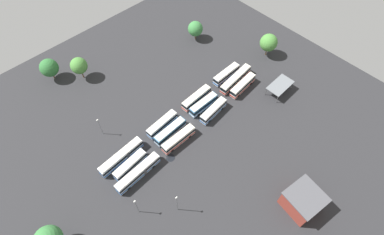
{
  "coord_description": "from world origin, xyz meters",
  "views": [
    {
      "loc": [
        37.64,
        41.66,
        81.47
      ],
      "look_at": [
        -1.23,
        0.78,
        1.56
      ],
      "focal_mm": 28.06,
      "sensor_mm": 36.0,
      "label": 1
    }
  ],
  "objects_px": {
    "bus_row1_slot0": "(196,98)",
    "bus_row3_slot0": "(121,157)",
    "bus_row2_slot1": "(170,131)",
    "bus_row3_slot1": "(130,165)",
    "bus_row2_slot2": "(178,139)",
    "depot_building": "(303,201)",
    "bus_row2_slot0": "(162,124)",
    "bus_row0_slot2": "(243,85)",
    "tree_northeast": "(49,68)",
    "bus_row0_slot1": "(236,79)",
    "bus_row1_slot2": "(213,111)",
    "bus_row3_slot2": "(138,173)",
    "lamp_post_far_corner": "(177,203)",
    "maintenance_shelter": "(280,85)",
    "lamp_post_mid_lot": "(100,126)",
    "tree_east_edge": "(269,43)",
    "tree_north_edge": "(195,29)",
    "tree_west_edge": "(79,66)",
    "bus_row0_slot0": "(226,74)",
    "lamp_post_by_building": "(137,206)",
    "bus_row1_slot1": "(203,104)"
  },
  "relations": [
    {
      "from": "bus_row0_slot0",
      "to": "bus_row1_slot1",
      "type": "bearing_deg",
      "value": 14.65
    },
    {
      "from": "bus_row0_slot2",
      "to": "bus_row2_slot0",
      "type": "distance_m",
      "value": 32.02
    },
    {
      "from": "maintenance_shelter",
      "to": "tree_northeast",
      "type": "relative_size",
      "value": 1.15
    },
    {
      "from": "lamp_post_by_building",
      "to": "bus_row0_slot2",
      "type": "bearing_deg",
      "value": -169.85
    },
    {
      "from": "bus_row0_slot1",
      "to": "depot_building",
      "type": "height_order",
      "value": "depot_building"
    },
    {
      "from": "maintenance_shelter",
      "to": "lamp_post_mid_lot",
      "type": "height_order",
      "value": "lamp_post_mid_lot"
    },
    {
      "from": "bus_row0_slot1",
      "to": "depot_building",
      "type": "distance_m",
      "value": 47.27
    },
    {
      "from": "tree_northeast",
      "to": "tree_west_edge",
      "type": "bearing_deg",
      "value": 138.56
    },
    {
      "from": "bus_row1_slot0",
      "to": "bus_row3_slot2",
      "type": "relative_size",
      "value": 0.79
    },
    {
      "from": "bus_row2_slot1",
      "to": "bus_row3_slot0",
      "type": "bearing_deg",
      "value": -11.31
    },
    {
      "from": "bus_row1_slot0",
      "to": "bus_row3_slot0",
      "type": "distance_m",
      "value": 31.79
    },
    {
      "from": "bus_row2_slot1",
      "to": "bus_row0_slot2",
      "type": "bearing_deg",
      "value": 174.31
    },
    {
      "from": "bus_row3_slot2",
      "to": "tree_northeast",
      "type": "bearing_deg",
      "value": -91.37
    },
    {
      "from": "bus_row0_slot0",
      "to": "bus_row1_slot2",
      "type": "xyz_separation_m",
      "value": [
        15.2,
        8.22,
        -0.0
      ]
    },
    {
      "from": "bus_row2_slot2",
      "to": "lamp_post_mid_lot",
      "type": "height_order",
      "value": "lamp_post_mid_lot"
    },
    {
      "from": "bus_row2_slot1",
      "to": "bus_row3_slot1",
      "type": "xyz_separation_m",
      "value": [
        16.17,
        0.75,
        -0.0
      ]
    },
    {
      "from": "depot_building",
      "to": "tree_east_edge",
      "type": "bearing_deg",
      "value": -132.69
    },
    {
      "from": "bus_row2_slot0",
      "to": "tree_east_edge",
      "type": "bearing_deg",
      "value": 178.09
    },
    {
      "from": "bus_row2_slot1",
      "to": "bus_row3_slot0",
      "type": "xyz_separation_m",
      "value": [
        16.4,
        -3.28,
        0.0
      ]
    },
    {
      "from": "bus_row2_slot2",
      "to": "tree_northeast",
      "type": "relative_size",
      "value": 1.41
    },
    {
      "from": "bus_row2_slot1",
      "to": "bus_row2_slot2",
      "type": "distance_m",
      "value": 3.88
    },
    {
      "from": "bus_row0_slot2",
      "to": "bus_row1_slot0",
      "type": "height_order",
      "value": "same"
    },
    {
      "from": "bus_row0_slot2",
      "to": "tree_east_edge",
      "type": "xyz_separation_m",
      "value": [
        -19.95,
        -5.22,
        4.16
      ]
    },
    {
      "from": "bus_row0_slot2",
      "to": "tree_northeast",
      "type": "relative_size",
      "value": 1.41
    },
    {
      "from": "bus_row2_slot1",
      "to": "depot_building",
      "type": "distance_m",
      "value": 43.1
    },
    {
      "from": "bus_row2_slot2",
      "to": "depot_building",
      "type": "bearing_deg",
      "value": 105.72
    },
    {
      "from": "bus_row1_slot2",
      "to": "tree_north_edge",
      "type": "distance_m",
      "value": 38.65
    },
    {
      "from": "bus_row1_slot0",
      "to": "bus_row1_slot2",
      "type": "relative_size",
      "value": 1.06
    },
    {
      "from": "bus_row1_slot0",
      "to": "bus_row2_slot1",
      "type": "xyz_separation_m",
      "value": [
        15.38,
        4.02,
        -0.0
      ]
    },
    {
      "from": "bus_row1_slot2",
      "to": "tree_north_edge",
      "type": "xyz_separation_m",
      "value": [
        -22.1,
        -31.57,
        3.05
      ]
    },
    {
      "from": "bus_row2_slot1",
      "to": "tree_north_edge",
      "type": "distance_m",
      "value": 47.05
    },
    {
      "from": "bus_row0_slot2",
      "to": "lamp_post_far_corner",
      "type": "xyz_separation_m",
      "value": [
        45.64,
        16.42,
        3.11
      ]
    },
    {
      "from": "tree_northeast",
      "to": "bus_row3_slot1",
      "type": "bearing_deg",
      "value": 88.3
    },
    {
      "from": "bus_row1_slot0",
      "to": "lamp_post_by_building",
      "type": "distance_m",
      "value": 41.5
    },
    {
      "from": "bus_row3_slot0",
      "to": "depot_building",
      "type": "relative_size",
      "value": 1.46
    },
    {
      "from": "tree_northeast",
      "to": "tree_north_edge",
      "type": "bearing_deg",
      "value": 159.27
    },
    {
      "from": "bus_row3_slot2",
      "to": "lamp_post_far_corner",
      "type": "relative_size",
      "value": 1.66
    },
    {
      "from": "lamp_post_mid_lot",
      "to": "tree_north_edge",
      "type": "distance_m",
      "value": 54.71
    },
    {
      "from": "maintenance_shelter",
      "to": "lamp_post_by_building",
      "type": "xyz_separation_m",
      "value": [
        62.0,
        -0.01,
        1.11
      ]
    },
    {
      "from": "bus_row2_slot1",
      "to": "tree_northeast",
      "type": "xyz_separation_m",
      "value": [
        14.74,
        -47.74,
        3.39
      ]
    },
    {
      "from": "bus_row0_slot0",
      "to": "lamp_post_by_building",
      "type": "bearing_deg",
      "value": 17.86
    },
    {
      "from": "bus_row0_slot2",
      "to": "tree_northeast",
      "type": "xyz_separation_m",
      "value": [
        45.9,
        -50.84,
        3.39
      ]
    },
    {
      "from": "depot_building",
      "to": "bus_row0_slot0",
      "type": "bearing_deg",
      "value": -113.63
    },
    {
      "from": "maintenance_shelter",
      "to": "bus_row1_slot2",
      "type": "bearing_deg",
      "value": -20.75
    },
    {
      "from": "tree_east_edge",
      "to": "bus_row3_slot0",
      "type": "bearing_deg",
      "value": -0.99
    },
    {
      "from": "lamp_post_mid_lot",
      "to": "tree_north_edge",
      "type": "bearing_deg",
      "value": -166.54
    },
    {
      "from": "lamp_post_far_corner",
      "to": "depot_building",
      "type": "bearing_deg",
      "value": 138.55
    },
    {
      "from": "bus_row2_slot1",
      "to": "bus_row2_slot0",
      "type": "bearing_deg",
      "value": -88.63
    },
    {
      "from": "bus_row2_slot2",
      "to": "bus_row3_slot0",
      "type": "xyz_separation_m",
      "value": [
        16.42,
        -7.16,
        0.0
      ]
    },
    {
      "from": "bus_row2_slot1",
      "to": "tree_northeast",
      "type": "bearing_deg",
      "value": -72.84
    }
  ]
}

